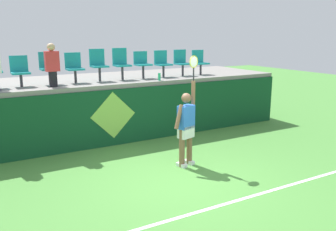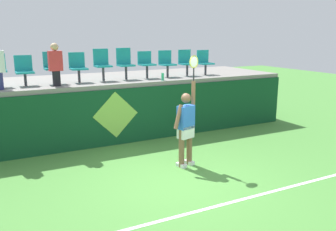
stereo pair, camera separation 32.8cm
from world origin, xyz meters
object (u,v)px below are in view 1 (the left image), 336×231
object	(u,v)px
water_bottle	(159,77)
stadium_chair_9	(199,61)
stadium_chair_2	(49,66)
tennis_player	(186,125)
spectator_0	(52,64)
stadium_chair_7	(162,62)
stadium_chair_3	(74,66)
stadium_chair_4	(98,63)
stadium_chair_5	(121,62)
stadium_chair_1	(20,70)
stadium_chair_6	(142,63)
stadium_chair_8	(182,61)
tennis_ball	(182,157)

from	to	relation	value
water_bottle	stadium_chair_9	xyz separation A→B (m)	(1.90, 0.73, 0.33)
stadium_chair_2	tennis_player	bearing A→B (deg)	-54.19
tennis_player	stadium_chair_9	world-z (taller)	tennis_player
spectator_0	stadium_chair_7	bearing A→B (deg)	7.66
stadium_chair_3	stadium_chair_4	size ratio (longest dim) A/B	0.91
stadium_chair_3	stadium_chair_5	distance (m)	1.38
stadium_chair_4	stadium_chair_1	bearing A→B (deg)	-179.90
stadium_chair_4	spectator_0	distance (m)	1.45
stadium_chair_3	spectator_0	bearing A→B (deg)	-145.66
tennis_player	stadium_chair_5	world-z (taller)	stadium_chair_5
stadium_chair_6	stadium_chair_7	distance (m)	0.70
stadium_chair_3	stadium_chair_6	size ratio (longest dim) A/B	1.02
stadium_chair_8	spectator_0	world-z (taller)	spectator_0
stadium_chair_5	stadium_chair_8	world-z (taller)	stadium_chair_5
stadium_chair_5	stadium_chair_6	distance (m)	0.67
stadium_chair_3	stadium_chair_6	bearing A→B (deg)	-0.18
stadium_chair_3	stadium_chair_9	bearing A→B (deg)	-0.01
tennis_ball	spectator_0	xyz separation A→B (m)	(-2.45, 2.29, 2.20)
tennis_player	tennis_ball	xyz separation A→B (m)	(0.16, 0.43, -0.93)
tennis_ball	stadium_chair_4	xyz separation A→B (m)	(-1.08, 2.75, 2.13)
water_bottle	stadium_chair_3	xyz separation A→B (m)	(-2.25, 0.73, 0.35)
stadium_chair_5	stadium_chair_9	size ratio (longest dim) A/B	1.15
water_bottle	stadium_chair_9	bearing A→B (deg)	21.05
stadium_chair_5	stadium_chair_7	distance (m)	1.37
stadium_chair_9	stadium_chair_7	bearing A→B (deg)	-179.96
tennis_ball	stadium_chair_3	distance (m)	3.88
stadium_chair_2	stadium_chair_8	size ratio (longest dim) A/B	1.04
tennis_player	stadium_chair_3	distance (m)	3.75
stadium_chair_3	stadium_chair_6	distance (m)	2.05
stadium_chair_9	spectator_0	bearing A→B (deg)	-174.53
stadium_chair_2	stadium_chair_6	size ratio (longest dim) A/B	1.07
water_bottle	stadium_chair_2	size ratio (longest dim) A/B	0.25
stadium_chair_1	stadium_chair_9	distance (m)	5.54
stadium_chair_2	stadium_chair_3	bearing A→B (deg)	0.04
stadium_chair_1	stadium_chair_8	size ratio (longest dim) A/B	0.95
stadium_chair_4	stadium_chair_8	distance (m)	2.76
tennis_player	tennis_ball	size ratio (longest dim) A/B	38.19
stadium_chair_5	stadium_chair_7	bearing A→B (deg)	-0.28
stadium_chair_6	spectator_0	distance (m)	2.77
spectator_0	stadium_chair_6	bearing A→B (deg)	9.48
stadium_chair_4	stadium_chair_7	bearing A→B (deg)	-0.14
stadium_chair_4	stadium_chair_7	xyz separation A→B (m)	(2.06, -0.00, -0.05)
water_bottle	stadium_chair_1	size ratio (longest dim) A/B	0.27
stadium_chair_3	stadium_chair_9	distance (m)	4.15
tennis_player	stadium_chair_3	bearing A→B (deg)	116.96
stadium_chair_7	stadium_chair_9	world-z (taller)	stadium_chair_7
stadium_chair_3	stadium_chair_8	xyz separation A→B (m)	(3.45, 0.00, 0.00)
stadium_chair_1	stadium_chair_5	size ratio (longest dim) A/B	0.85
tennis_ball	stadium_chair_4	distance (m)	3.65
tennis_ball	stadium_chair_7	distance (m)	3.58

